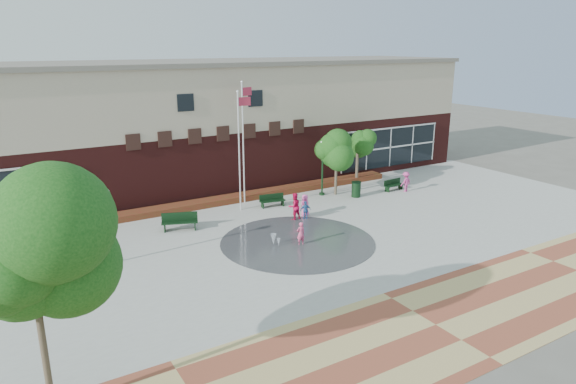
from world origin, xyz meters
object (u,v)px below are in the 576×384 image
child_splash (301,234)px  tree_big_left (28,246)px  bench_left (180,225)px  trash_can (356,189)px  flagpole_left (244,137)px  flagpole_right (240,145)px

child_splash → tree_big_left: bearing=30.7°
bench_left → tree_big_left: (-8.42, -12.67, 4.91)m
trash_can → child_splash: child_splash is taller
bench_left → trash_can: size_ratio=1.91×
trash_can → child_splash: size_ratio=0.86×
flagpole_left → child_splash: size_ratio=6.30×
flagpole_left → tree_big_left: (-14.09, -15.62, 0.72)m
flagpole_left → child_splash: 9.33m
flagpole_left → child_splash: bearing=-114.4°
bench_left → trash_can: trash_can is taller
flagpole_right → flagpole_left: bearing=56.1°
bench_left → child_splash: child_splash is taller
tree_big_left → child_splash: 15.72m
tree_big_left → flagpole_right: bearing=47.4°
trash_can → child_splash: (-8.13, -5.53, 0.08)m
flagpole_left → flagpole_right: 1.66m
trash_can → tree_big_left: (-21.34, -12.72, 4.68)m
tree_big_left → flagpole_left: bearing=48.0°
flagpole_left → trash_can: (7.25, -2.91, -3.97)m
trash_can → tree_big_left: 25.28m
bench_left → child_splash: 7.28m
child_splash → flagpole_left: bearing=-93.8°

